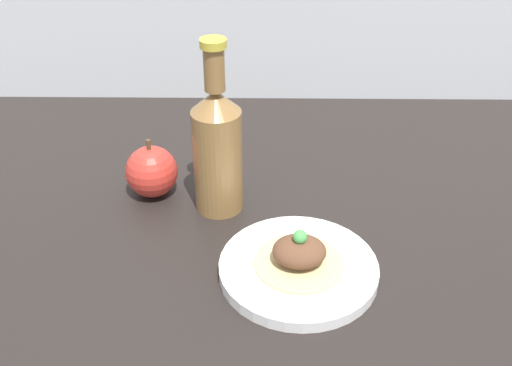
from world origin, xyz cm
name	(u,v)px	position (x,y,z in cm)	size (l,w,h in cm)	color
ground_plane	(237,256)	(0.00, 0.00, -2.00)	(180.00, 110.00, 4.00)	black
plate	(298,267)	(9.03, -5.98, 1.16)	(22.68, 22.68, 2.18)	white
plated_food	(299,254)	(9.03, -5.98, 3.70)	(12.69, 12.69, 5.87)	#D6BC7F
cider_bottle	(217,147)	(-3.25, 10.52, 11.35)	(7.81, 7.81, 28.72)	olive
apple	(152,172)	(-14.77, 14.08, 4.39)	(8.77, 8.77, 10.45)	red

